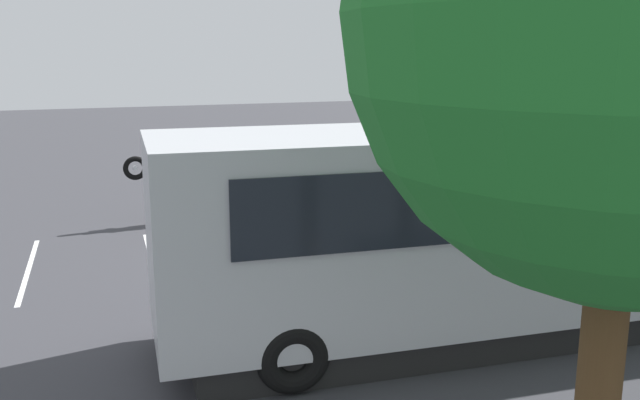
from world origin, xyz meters
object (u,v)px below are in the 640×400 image
at_px(parked_motorcycle_silver, 615,243).
at_px(spectator_left, 493,224).
at_px(tour_bus, 519,229).
at_px(traffic_cone, 217,211).
at_px(spectator_far_right, 303,234).
at_px(spectator_far_left, 551,215).
at_px(stunt_motorcycle, 164,183).
at_px(spectator_right, 381,233).
at_px(spectator_centre, 443,229).

bearing_deg(parked_motorcycle_silver, spectator_left, -10.44).
bearing_deg(tour_bus, traffic_cone, -69.65).
relative_size(tour_bus, spectator_far_right, 6.33).
bearing_deg(spectator_far_right, spectator_far_left, 177.62).
relative_size(parked_motorcycle_silver, stunt_motorcycle, 1.07).
distance_m(spectator_right, spectator_far_right, 1.52).
bearing_deg(spectator_far_left, spectator_centre, -0.41).
height_order(spectator_left, parked_motorcycle_silver, spectator_left).
bearing_deg(spectator_left, spectator_far_right, -4.04).
distance_m(spectator_left, spectator_far_right, 3.89).
distance_m(spectator_right, traffic_cone, 6.12).
bearing_deg(spectator_far_left, traffic_cone, -45.47).
xyz_separation_m(spectator_left, spectator_right, (2.37, -0.17, -0.01)).
bearing_deg(stunt_motorcycle, spectator_centre, 126.46).
bearing_deg(parked_motorcycle_silver, traffic_cone, -42.54).
xyz_separation_m(tour_bus, spectator_left, (-1.23, -2.50, -0.64)).
distance_m(spectator_far_left, spectator_left, 1.43).
distance_m(spectator_left, parked_motorcycle_silver, 2.73).
xyz_separation_m(tour_bus, parked_motorcycle_silver, (-3.86, -2.02, -1.16)).
height_order(spectator_centre, parked_motorcycle_silver, spectator_centre).
bearing_deg(spectator_far_right, traffic_cone, -85.29).
distance_m(spectator_far_left, spectator_centre, 2.52).
distance_m(spectator_far_left, spectator_far_right, 5.31).
distance_m(spectator_left, spectator_centre, 1.09).
relative_size(parked_motorcycle_silver, traffic_cone, 3.26).
relative_size(spectator_centre, spectator_right, 0.99).
bearing_deg(stunt_motorcycle, spectator_far_right, 106.38).
distance_m(tour_bus, spectator_left, 2.86).
distance_m(tour_bus, stunt_motorcycle, 9.78).
bearing_deg(parked_motorcycle_silver, spectator_far_left, -24.01).
height_order(tour_bus, spectator_right, tour_bus).
height_order(spectator_right, parked_motorcycle_silver, spectator_right).
height_order(spectator_centre, spectator_far_right, spectator_far_right).
xyz_separation_m(spectator_centre, parked_motorcycle_silver, (-3.72, 0.56, -0.50)).
bearing_deg(spectator_left, spectator_far_left, -177.83).
bearing_deg(spectator_left, spectator_right, -4.15).
distance_m(tour_bus, spectator_far_left, 3.73).
height_order(spectator_left, spectator_right, spectator_left).
bearing_deg(spectator_right, spectator_far_right, -3.86).
xyz_separation_m(spectator_right, spectator_far_right, (1.52, -0.10, 0.09)).
height_order(tour_bus, spectator_centre, tour_bus).
bearing_deg(spectator_right, spectator_left, 175.85).
xyz_separation_m(spectator_left, stunt_motorcycle, (5.63, -6.22, 0.05)).
xyz_separation_m(spectator_far_left, spectator_centre, (2.51, -0.02, -0.09)).
xyz_separation_m(spectator_left, spectator_centre, (1.09, -0.07, -0.03)).
relative_size(spectator_far_left, parked_motorcycle_silver, 0.87).
relative_size(spectator_far_left, spectator_right, 1.06).
xyz_separation_m(spectator_far_left, stunt_motorcycle, (7.05, -6.16, -0.01)).
bearing_deg(spectator_left, stunt_motorcycle, -47.83).
distance_m(parked_motorcycle_silver, traffic_cone, 9.48).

